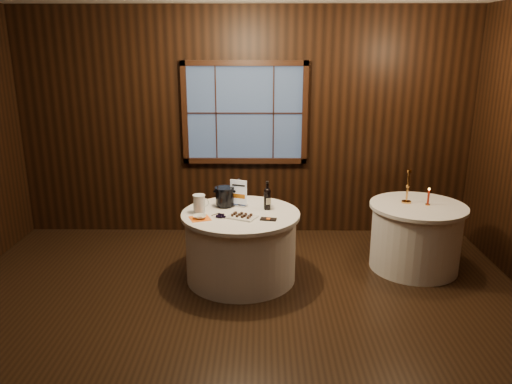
{
  "coord_description": "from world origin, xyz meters",
  "views": [
    {
      "loc": [
        0.23,
        -4.08,
        2.5
      ],
      "look_at": [
        0.17,
        0.9,
        1.03
      ],
      "focal_mm": 35.0,
      "sensor_mm": 36.0,
      "label": 1
    }
  ],
  "objects_px": {
    "glass_pitcher": "(199,203)",
    "cracker_bowl": "(200,217)",
    "port_bottle_right": "(267,197)",
    "side_table": "(415,236)",
    "port_bottle_left": "(267,196)",
    "ice_bucket": "(225,196)",
    "brass_candlestick": "(407,191)",
    "chocolate_box": "(268,219)",
    "main_table": "(241,246)",
    "red_candle": "(428,198)",
    "chocolate_plate": "(242,216)",
    "grape_bunch": "(221,215)",
    "sign_stand": "(239,197)"
  },
  "relations": [
    {
      "from": "port_bottle_left",
      "to": "brass_candlestick",
      "type": "xyz_separation_m",
      "value": [
        1.59,
        0.18,
        0.01
      ]
    },
    {
      "from": "main_table",
      "to": "grape_bunch",
      "type": "height_order",
      "value": "grape_bunch"
    },
    {
      "from": "port_bottle_right",
      "to": "chocolate_box",
      "type": "xyz_separation_m",
      "value": [
        0.01,
        -0.34,
        -0.13
      ]
    },
    {
      "from": "glass_pitcher",
      "to": "cracker_bowl",
      "type": "relative_size",
      "value": 1.44
    },
    {
      "from": "chocolate_box",
      "to": "glass_pitcher",
      "type": "height_order",
      "value": "glass_pitcher"
    },
    {
      "from": "red_candle",
      "to": "port_bottle_left",
      "type": "bearing_deg",
      "value": -177.28
    },
    {
      "from": "brass_candlestick",
      "to": "chocolate_plate",
      "type": "bearing_deg",
      "value": -163.71
    },
    {
      "from": "port_bottle_left",
      "to": "brass_candlestick",
      "type": "height_order",
      "value": "brass_candlestick"
    },
    {
      "from": "main_table",
      "to": "red_candle",
      "type": "xyz_separation_m",
      "value": [
        2.1,
        0.29,
        0.46
      ]
    },
    {
      "from": "main_table",
      "to": "port_bottle_left",
      "type": "distance_m",
      "value": 0.62
    },
    {
      "from": "sign_stand",
      "to": "ice_bucket",
      "type": "xyz_separation_m",
      "value": [
        -0.16,
        -0.02,
        0.01
      ]
    },
    {
      "from": "side_table",
      "to": "chocolate_box",
      "type": "distance_m",
      "value": 1.83
    },
    {
      "from": "side_table",
      "to": "chocolate_plate",
      "type": "xyz_separation_m",
      "value": [
        -1.98,
        -0.47,
        0.4
      ]
    },
    {
      "from": "side_table",
      "to": "port_bottle_left",
      "type": "height_order",
      "value": "port_bottle_left"
    },
    {
      "from": "side_table",
      "to": "glass_pitcher",
      "type": "bearing_deg",
      "value": -173.23
    },
    {
      "from": "ice_bucket",
      "to": "grape_bunch",
      "type": "bearing_deg",
      "value": -91.89
    },
    {
      "from": "ice_bucket",
      "to": "chocolate_box",
      "type": "xyz_separation_m",
      "value": [
        0.48,
        -0.44,
        -0.11
      ]
    },
    {
      "from": "port_bottle_right",
      "to": "main_table",
      "type": "bearing_deg",
      "value": -179.23
    },
    {
      "from": "main_table",
      "to": "cracker_bowl",
      "type": "height_order",
      "value": "cracker_bowl"
    },
    {
      "from": "port_bottle_left",
      "to": "ice_bucket",
      "type": "xyz_separation_m",
      "value": [
        -0.47,
        0.01,
        -0.01
      ]
    },
    {
      "from": "ice_bucket",
      "to": "chocolate_box",
      "type": "distance_m",
      "value": 0.66
    },
    {
      "from": "glass_pitcher",
      "to": "brass_candlestick",
      "type": "height_order",
      "value": "brass_candlestick"
    },
    {
      "from": "main_table",
      "to": "brass_candlestick",
      "type": "distance_m",
      "value": 1.99
    },
    {
      "from": "chocolate_box",
      "to": "glass_pitcher",
      "type": "bearing_deg",
      "value": 173.35
    },
    {
      "from": "port_bottle_left",
      "to": "red_candle",
      "type": "height_order",
      "value": "port_bottle_left"
    },
    {
      "from": "grape_bunch",
      "to": "chocolate_box",
      "type": "bearing_deg",
      "value": -9.2
    },
    {
      "from": "chocolate_box",
      "to": "grape_bunch",
      "type": "relative_size",
      "value": 0.89
    },
    {
      "from": "sign_stand",
      "to": "cracker_bowl",
      "type": "distance_m",
      "value": 0.58
    },
    {
      "from": "main_table",
      "to": "brass_candlestick",
      "type": "xyz_separation_m",
      "value": [
        1.88,
        0.38,
        0.52
      ]
    },
    {
      "from": "glass_pitcher",
      "to": "brass_candlestick",
      "type": "relative_size",
      "value": 0.5
    },
    {
      "from": "port_bottle_right",
      "to": "chocolate_plate",
      "type": "relative_size",
      "value": 0.91
    },
    {
      "from": "cracker_bowl",
      "to": "red_candle",
      "type": "xyz_separation_m",
      "value": [
        2.51,
        0.48,
        0.06
      ]
    },
    {
      "from": "chocolate_box",
      "to": "port_bottle_left",
      "type": "bearing_deg",
      "value": 102.04
    },
    {
      "from": "side_table",
      "to": "cracker_bowl",
      "type": "xyz_separation_m",
      "value": [
        -2.42,
        -0.5,
        0.4
      ]
    },
    {
      "from": "chocolate_plate",
      "to": "red_candle",
      "type": "height_order",
      "value": "red_candle"
    },
    {
      "from": "sign_stand",
      "to": "grape_bunch",
      "type": "relative_size",
      "value": 1.69
    },
    {
      "from": "grape_bunch",
      "to": "red_candle",
      "type": "xyz_separation_m",
      "value": [
        2.3,
        0.43,
        0.06
      ]
    },
    {
      "from": "port_bottle_right",
      "to": "side_table",
      "type": "bearing_deg",
      "value": -15.72
    },
    {
      "from": "main_table",
      "to": "port_bottle_left",
      "type": "relative_size",
      "value": 4.38
    },
    {
      "from": "chocolate_plate",
      "to": "cracker_bowl",
      "type": "distance_m",
      "value": 0.44
    },
    {
      "from": "sign_stand",
      "to": "main_table",
      "type": "bearing_deg",
      "value": -63.6
    },
    {
      "from": "brass_candlestick",
      "to": "ice_bucket",
      "type": "bearing_deg",
      "value": -175.42
    },
    {
      "from": "side_table",
      "to": "sign_stand",
      "type": "distance_m",
      "value": 2.09
    },
    {
      "from": "ice_bucket",
      "to": "chocolate_plate",
      "type": "distance_m",
      "value": 0.44
    },
    {
      "from": "side_table",
      "to": "port_bottle_left",
      "type": "relative_size",
      "value": 3.7
    },
    {
      "from": "grape_bunch",
      "to": "port_bottle_right",
      "type": "bearing_deg",
      "value": 28.71
    },
    {
      "from": "cracker_bowl",
      "to": "chocolate_plate",
      "type": "bearing_deg",
      "value": 4.04
    },
    {
      "from": "port_bottle_left",
      "to": "ice_bucket",
      "type": "height_order",
      "value": "port_bottle_left"
    },
    {
      "from": "chocolate_box",
      "to": "red_candle",
      "type": "distance_m",
      "value": 1.88
    },
    {
      "from": "glass_pitcher",
      "to": "red_candle",
      "type": "height_order",
      "value": "red_candle"
    }
  ]
}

